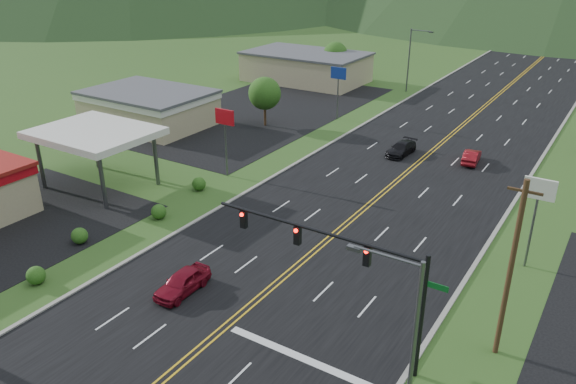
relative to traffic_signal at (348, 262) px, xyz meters
The scene contains 15 objects.
traffic_signal is the anchor object (origin of this frame).
streetlight_east 6.17m from the traffic_signal, 40.39° to the right, with size 3.28×0.25×9.00m.
streetlight_west 58.88m from the traffic_signal, 107.97° to the left, with size 3.28×0.25×9.00m.
gas_canopy 29.59m from the traffic_signal, 164.30° to the left, with size 10.00×8.00×5.30m.
building_west_mid 45.46m from the traffic_signal, 148.05° to the left, with size 14.40×10.40×4.10m.
building_west_far 64.15m from the traffic_signal, 122.56° to the left, with size 18.40×11.40×4.50m.
pole_sign_west_a 26.00m from the traffic_signal, 142.00° to the left, with size 2.00×0.18×6.40m.
pole_sign_west_b 43.17m from the traffic_signal, 118.32° to the left, with size 2.00×0.18×6.40m.
pole_sign_east_a 15.45m from the traffic_signal, 65.05° to the left, with size 2.00×0.18×6.40m.
tree_west_a 40.80m from the traffic_signal, 130.50° to the left, with size 3.84×3.84×5.82m.
tree_west_b 66.01m from the traffic_signal, 118.49° to the left, with size 3.84×3.84×5.82m.
utility_pole_a 8.08m from the traffic_signal, 29.72° to the left, with size 1.60×0.28×10.00m.
car_red_near 11.85m from the traffic_signal, behind, with size 1.66×4.13×1.41m, color maroon.
car_dark_mid 31.66m from the traffic_signal, 106.41° to the left, with size 1.81×4.45×1.29m, color black.
car_red_far 32.00m from the traffic_signal, 93.77° to the left, with size 1.37×3.92×1.29m, color maroon.
Camera 1 is at (16.96, -8.15, 20.00)m, focal length 35.00 mm.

